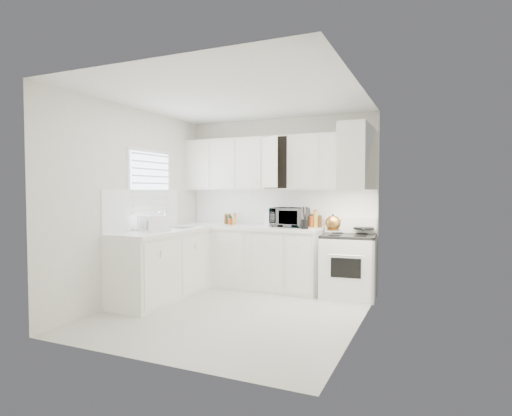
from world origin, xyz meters
The scene contains 31 objects.
floor centered at (0.00, 0.00, 0.00)m, with size 3.20×3.20×0.00m, color silver.
ceiling centered at (0.00, 0.00, 2.60)m, with size 3.20×3.20×0.00m, color white.
wall_back centered at (0.00, 1.60, 1.30)m, with size 3.00×3.00×0.00m, color white.
wall_front centered at (0.00, -1.60, 1.30)m, with size 3.00×3.00×0.00m, color white.
wall_left centered at (-1.50, 0.00, 1.30)m, with size 3.20×3.20×0.00m, color white.
wall_right centered at (1.50, 0.00, 1.30)m, with size 3.20×3.20×0.00m, color white.
window_blinds centered at (-1.48, 0.35, 1.55)m, with size 0.06×0.96×1.06m, color white, non-canonical shape.
lower_cabinets_back centered at (-0.39, 1.30, 0.45)m, with size 2.22×0.60×0.90m, color white, non-canonical shape.
lower_cabinets_left centered at (-1.20, 0.20, 0.45)m, with size 0.60×1.60×0.90m, color white, non-canonical shape.
countertop_back centered at (-0.39, 1.29, 0.93)m, with size 2.24×0.64×0.05m, color white.
countertop_left centered at (-1.19, 0.20, 0.93)m, with size 0.64×1.62×0.05m, color white.
backsplash_back centered at (0.00, 1.59, 1.23)m, with size 2.98×0.02×0.55m, color white.
backsplash_left centered at (-1.49, 0.20, 1.23)m, with size 0.02×1.60×0.55m, color white.
upper_cabinets_back centered at (0.00, 1.44, 1.50)m, with size 3.00×0.33×0.80m, color white, non-canonical shape.
upper_cabinets_right centered at (1.33, 0.82, 1.50)m, with size 0.33×0.90×0.80m, color white, non-canonical shape.
sink centered at (-1.19, 0.55, 1.07)m, with size 0.42×0.38×0.30m, color gray, non-canonical shape.
stove centered at (1.14, 1.28, 0.56)m, with size 0.73×0.60×1.12m, color white, non-canonical shape.
tea_kettle centered at (0.96, 1.12, 1.06)m, with size 0.26×0.22×0.24m, color olive, non-canonical shape.
frying_pan centered at (1.32, 1.44, 0.97)m, with size 0.28×0.48×0.04m, color black, non-canonical shape.
microwave centered at (0.26, 1.35, 1.12)m, with size 0.51×0.28×0.35m, color gray.
rice_cooker centered at (0.00, 1.36, 1.08)m, with size 0.27×0.27×0.27m, color white, non-canonical shape.
paper_towel centered at (-0.09, 1.52, 1.08)m, with size 0.12×0.12×0.27m, color white.
utensil_crock centered at (0.57, 1.11, 1.11)m, with size 0.11×0.11×0.32m, color black, non-canonical shape.
dish_rack centered at (-1.22, 0.03, 1.07)m, with size 0.43×0.32×0.24m, color white, non-canonical shape.
spice_left_0 centered at (-0.85, 1.42, 1.02)m, with size 0.06×0.06×0.13m, color brown.
spice_left_1 centered at (-0.78, 1.33, 1.02)m, with size 0.06×0.06×0.13m, color #226733.
spice_left_2 centered at (-0.70, 1.42, 1.02)m, with size 0.06×0.06×0.13m, color #C14719.
spice_left_3 centered at (-0.62, 1.33, 1.02)m, with size 0.06×0.06×0.13m, color gold.
sauce_right_0 centered at (0.58, 1.46, 1.05)m, with size 0.06×0.06×0.19m, color #C14719.
sauce_right_1 centered at (0.64, 1.40, 1.05)m, with size 0.06×0.06×0.19m, color gold.
sauce_right_2 centered at (0.69, 1.46, 1.05)m, with size 0.06×0.06×0.19m, color #503316.
Camera 1 is at (2.27, -4.48, 1.50)m, focal length 29.23 mm.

